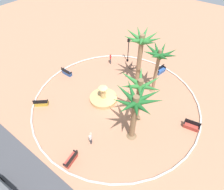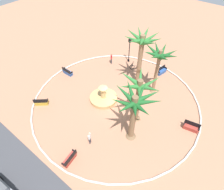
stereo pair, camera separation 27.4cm
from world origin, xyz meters
name	(u,v)px [view 1 (the left image)]	position (x,y,z in m)	size (l,w,h in m)	color
ground_plane	(116,102)	(0.00, 0.00, 0.00)	(80.00, 80.00, 0.00)	tan
plaza_curb	(116,101)	(0.00, 0.00, 0.10)	(19.54, 19.54, 0.20)	silver
fountain	(103,98)	(1.38, 0.64, 0.29)	(3.28, 3.28, 1.90)	tan
palm_tree_near_fountain	(139,92)	(-3.24, 0.68, 4.03)	(4.36, 4.00, 5.71)	brown
palm_tree_by_curb	(159,58)	(-2.54, -4.33, 4.87)	(3.97, 3.87, 6.17)	#8E6B4C
palm_tree_mid_plaza	(141,47)	(-0.10, -4.55, 5.29)	(4.41, 4.49, 7.02)	#8E6B4C
palm_tree_far_side	(135,107)	(-4.16, 2.89, 4.45)	(4.42, 4.42, 5.93)	brown
bench_east	(67,73)	(8.42, -0.06, 0.35)	(1.61, 0.52, 1.00)	#335BA8
bench_west	(71,160)	(-1.29, 8.54, 0.35)	(0.73, 1.66, 1.00)	#B73D33
bench_north	(41,103)	(6.54, 5.74, 0.35)	(1.53, 1.43, 1.00)	gold
bench_southeast	(191,126)	(-8.56, -1.65, 0.35)	(1.67, 0.79, 1.00)	#B73D33
bench_southwest	(161,71)	(-1.67, -8.29, 0.35)	(0.81, 1.67, 1.00)	#335BA8
lamppost	(128,48)	(3.57, -7.81, 2.24)	(0.32, 0.32, 3.82)	black
bicycle_red_frame	(135,67)	(1.69, -6.80, 0.38)	(1.47, 0.99, 0.94)	black
person_cyclist_helmet	(110,58)	(5.27, -5.82, 0.92)	(0.35, 0.47, 1.65)	#33333D
person_cyclist_photo	(91,138)	(-1.43, 5.99, 0.91)	(0.33, 0.48, 1.62)	#33333D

